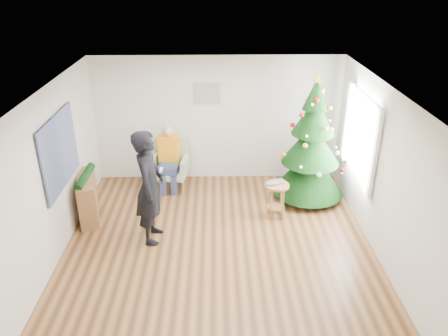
{
  "coord_description": "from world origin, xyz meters",
  "views": [
    {
      "loc": [
        -0.03,
        -5.98,
        4.23
      ],
      "look_at": [
        0.1,
        0.6,
        1.1
      ],
      "focal_mm": 35.0,
      "sensor_mm": 36.0,
      "label": 1
    }
  ],
  "objects_px": {
    "christmas_tree": "(311,145)",
    "stool": "(276,200)",
    "console": "(88,198)",
    "armchair": "(170,170)",
    "standing_man": "(150,187)"
  },
  "relations": [
    {
      "from": "standing_man",
      "to": "console",
      "type": "xyz_separation_m",
      "value": [
        -1.23,
        0.69,
        -0.56
      ]
    },
    {
      "from": "stool",
      "to": "standing_man",
      "type": "xyz_separation_m",
      "value": [
        -2.14,
        -0.65,
        0.63
      ]
    },
    {
      "from": "christmas_tree",
      "to": "console",
      "type": "height_order",
      "value": "christmas_tree"
    },
    {
      "from": "christmas_tree",
      "to": "standing_man",
      "type": "bearing_deg",
      "value": -154.58
    },
    {
      "from": "standing_man",
      "to": "console",
      "type": "distance_m",
      "value": 1.52
    },
    {
      "from": "christmas_tree",
      "to": "standing_man",
      "type": "height_order",
      "value": "christmas_tree"
    },
    {
      "from": "christmas_tree",
      "to": "console",
      "type": "distance_m",
      "value": 4.2
    },
    {
      "from": "stool",
      "to": "console",
      "type": "bearing_deg",
      "value": 179.47
    },
    {
      "from": "stool",
      "to": "armchair",
      "type": "relative_size",
      "value": 0.66
    },
    {
      "from": "stool",
      "to": "armchair",
      "type": "height_order",
      "value": "armchair"
    },
    {
      "from": "christmas_tree",
      "to": "console",
      "type": "relative_size",
      "value": 2.46
    },
    {
      "from": "console",
      "to": "standing_man",
      "type": "bearing_deg",
      "value": -43.57
    },
    {
      "from": "christmas_tree",
      "to": "stool",
      "type": "bearing_deg",
      "value": -135.41
    },
    {
      "from": "console",
      "to": "armchair",
      "type": "bearing_deg",
      "value": 26.58
    },
    {
      "from": "stool",
      "to": "armchair",
      "type": "bearing_deg",
      "value": 148.87
    }
  ]
}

